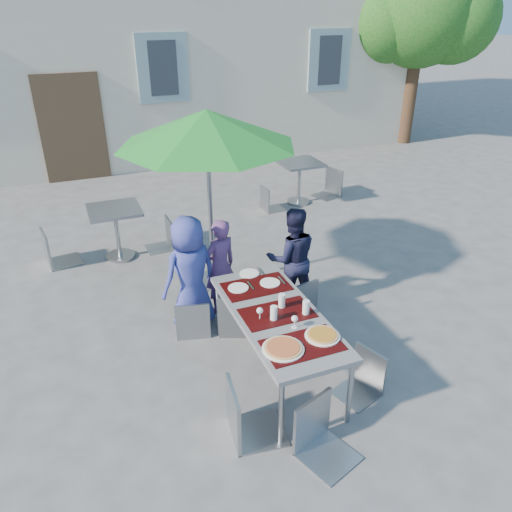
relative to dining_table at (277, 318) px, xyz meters
name	(u,v)px	position (x,y,z in m)	size (l,w,h in m)	color
ground	(332,364)	(0.62, -0.09, -0.70)	(90.00, 90.00, 0.00)	#4C4C4F
tree	(422,10)	(7.17, 7.44, 2.55)	(3.60, 3.00, 4.70)	#3E2A1A
dining_table	(277,318)	(0.00, 0.00, 0.00)	(0.80, 1.85, 0.76)	#4A4B50
pizza_near_left	(283,348)	(-0.19, -0.54, 0.07)	(0.38, 0.38, 0.03)	white
pizza_near_right	(322,335)	(0.23, -0.51, 0.07)	(0.33, 0.33, 0.03)	white
glassware	(285,309)	(0.06, -0.06, 0.13)	(0.52, 0.43, 0.15)	silver
place_settings	(253,281)	(0.00, 0.66, 0.06)	(0.62, 0.50, 0.01)	white
child_0	(190,274)	(-0.57, 1.18, 0.00)	(0.68, 0.44, 1.40)	#333A8D
child_1	(220,267)	(-0.15, 1.36, -0.08)	(0.45, 0.29, 1.23)	#593369
child_2	(292,258)	(0.72, 1.16, -0.04)	(0.64, 0.37, 1.32)	#161832
chair_0	(191,297)	(-0.62, 0.98, -0.18)	(0.47, 0.48, 0.88)	gray
chair_1	(238,287)	(-0.11, 0.82, -0.08)	(0.61, 0.61, 1.05)	gray
chair_2	(298,276)	(0.64, 0.83, -0.09)	(0.54, 0.55, 1.03)	gray
chair_3	(245,382)	(-0.59, -0.67, -0.07)	(0.53, 0.52, 1.05)	#90959B
chair_4	(366,350)	(0.69, -0.56, -0.20)	(0.49, 0.48, 0.86)	gray
chair_5	(323,400)	(-0.06, -1.07, -0.12)	(0.55, 0.56, 0.98)	#8E9399
patio_umbrella	(207,130)	(-0.05, 2.00, 1.43)	(2.22, 2.22, 2.37)	#A0A3A7
cafe_table_0	(116,223)	(-1.13, 3.30, -0.13)	(0.74, 0.74, 0.80)	#A0A3A7
bg_chair_l_0	(50,226)	(-2.03, 3.44, -0.09)	(0.53, 0.52, 1.03)	gray
bg_chair_r_0	(162,217)	(-0.42, 3.38, -0.18)	(0.41, 0.41, 0.89)	#91979C
cafe_table_1	(299,174)	(2.41, 4.35, -0.12)	(0.76, 0.76, 0.81)	#A0A3A7
bg_chair_l_1	(270,185)	(1.73, 4.21, -0.20)	(0.39, 0.39, 0.86)	gray
bg_chair_r_1	(331,167)	(3.16, 4.48, -0.11)	(0.56, 0.55, 1.00)	gray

